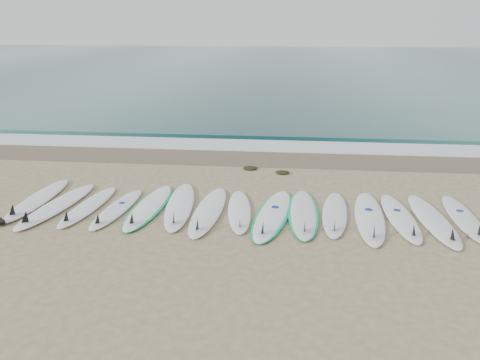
{
  "coord_description": "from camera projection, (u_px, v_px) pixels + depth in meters",
  "views": [
    {
      "loc": [
        0.92,
        -9.44,
        4.06
      ],
      "look_at": [
        -0.11,
        0.94,
        0.4
      ],
      "focal_mm": 35.0,
      "sensor_mm": 36.0,
      "label": 1
    }
  ],
  "objects": [
    {
      "name": "surfboard_14",
      "position": [
        464.0,
        218.0,
        9.81
      ],
      "size": [
        0.61,
        2.56,
        0.33
      ],
      "rotation": [
        0.0,
        0.0,
        -0.03
      ],
      "color": "silver",
      "rests_on": "ground"
    },
    {
      "name": "wave_crest",
      "position": [
        260.0,
        134.0,
        16.85
      ],
      "size": [
        120.0,
        1.0,
        0.1
      ],
      "primitive_type": "cube",
      "color": "#225653",
      "rests_on": "ground"
    },
    {
      "name": "ground",
      "position": [
        241.0,
        211.0,
        10.29
      ],
      "size": [
        120.0,
        120.0,
        0.0
      ],
      "primitive_type": "plane",
      "color": "#9A8764"
    },
    {
      "name": "surfboard_9",
      "position": [
        303.0,
        213.0,
        10.05
      ],
      "size": [
        0.68,
        2.76,
        0.35
      ],
      "rotation": [
        0.0,
        0.0,
        -0.0
      ],
      "color": "silver",
      "rests_on": "ground"
    },
    {
      "name": "surfboard_3",
      "position": [
        116.0,
        209.0,
        10.27
      ],
      "size": [
        0.75,
        2.44,
        0.31
      ],
      "rotation": [
        0.0,
        0.0,
        -0.11
      ],
      "color": "white",
      "rests_on": "ground"
    },
    {
      "name": "foam_band",
      "position": [
        257.0,
        146.0,
        15.45
      ],
      "size": [
        120.0,
        1.4,
        0.04
      ],
      "primitive_type": "cube",
      "color": "silver",
      "rests_on": "ground"
    },
    {
      "name": "seaweed_far",
      "position": [
        283.0,
        172.0,
        12.75
      ],
      "size": [
        0.39,
        0.3,
        0.08
      ],
      "primitive_type": "ellipsoid",
      "color": "black",
      "rests_on": "ground"
    },
    {
      "name": "ocean",
      "position": [
        277.0,
        65.0,
        40.81
      ],
      "size": [
        120.0,
        55.0,
        0.03
      ],
      "primitive_type": "cube",
      "color": "#225653",
      "rests_on": "ground"
    },
    {
      "name": "surfboard_12",
      "position": [
        401.0,
        218.0,
        9.82
      ],
      "size": [
        0.65,
        2.65,
        0.34
      ],
      "rotation": [
        0.0,
        0.0,
        0.04
      ],
      "color": "white",
      "rests_on": "ground"
    },
    {
      "name": "surfboard_6",
      "position": [
        208.0,
        212.0,
        10.12
      ],
      "size": [
        0.72,
        2.86,
        0.36
      ],
      "rotation": [
        0.0,
        0.0,
        -0.05
      ],
      "color": "white",
      "rests_on": "ground"
    },
    {
      "name": "surfboard_7",
      "position": [
        239.0,
        211.0,
        10.16
      ],
      "size": [
        0.77,
        2.47,
        0.31
      ],
      "rotation": [
        0.0,
        0.0,
        0.11
      ],
      "color": "white",
      "rests_on": "ground"
    },
    {
      "name": "wet_sand_band",
      "position": [
        254.0,
        158.0,
        14.14
      ],
      "size": [
        120.0,
        1.8,
        0.01
      ],
      "primitive_type": "cube",
      "color": "brown",
      "rests_on": "ground"
    },
    {
      "name": "surfboard_10",
      "position": [
        335.0,
        214.0,
        10.01
      ],
      "size": [
        0.8,
        2.59,
        0.33
      ],
      "rotation": [
        0.0,
        0.0,
        -0.11
      ],
      "color": "white",
      "rests_on": "ground"
    },
    {
      "name": "surfboard_13",
      "position": [
        434.0,
        220.0,
        9.68
      ],
      "size": [
        0.74,
        2.83,
        0.36
      ],
      "rotation": [
        0.0,
        0.0,
        0.06
      ],
      "color": "white",
      "rests_on": "ground"
    },
    {
      "name": "surfboard_11",
      "position": [
        370.0,
        218.0,
        9.81
      ],
      "size": [
        0.85,
        2.94,
        0.37
      ],
      "rotation": [
        0.0,
        0.0,
        -0.09
      ],
      "color": "white",
      "rests_on": "ground"
    },
    {
      "name": "surfboard_5",
      "position": [
        179.0,
        206.0,
        10.41
      ],
      "size": [
        0.89,
        2.91,
        0.37
      ],
      "rotation": [
        0.0,
        0.0,
        0.1
      ],
      "color": "white",
      "rests_on": "ground"
    },
    {
      "name": "surfboard_2",
      "position": [
        87.0,
        207.0,
        10.4
      ],
      "size": [
        0.75,
        2.52,
        0.32
      ],
      "rotation": [
        0.0,
        0.0,
        -0.1
      ],
      "color": "white",
      "rests_on": "ground"
    },
    {
      "name": "surfboard_8",
      "position": [
        272.0,
        215.0,
        9.98
      ],
      "size": [
        1.14,
        2.99,
        0.37
      ],
      "rotation": [
        0.0,
        0.0,
        -0.15
      ],
      "color": "white",
      "rests_on": "ground"
    },
    {
      "name": "seaweed_near",
      "position": [
        250.0,
        168.0,
        13.11
      ],
      "size": [
        0.41,
        0.32,
        0.08
      ],
      "primitive_type": "ellipsoid",
      "color": "black",
      "rests_on": "ground"
    },
    {
      "name": "surfboard_0",
      "position": [
        37.0,
        200.0,
        10.78
      ],
      "size": [
        0.63,
        2.77,
        0.35
      ],
      "rotation": [
        0.0,
        0.0,
        -0.02
      ],
      "color": "white",
      "rests_on": "ground"
    },
    {
      "name": "surfboard_4",
      "position": [
        148.0,
        207.0,
        10.39
      ],
      "size": [
        0.82,
        2.78,
        0.35
      ],
      "rotation": [
        0.0,
        0.0,
        -0.06
      ],
      "color": "white",
      "rests_on": "ground"
    },
    {
      "name": "surfboard_1",
      "position": [
        55.0,
        206.0,
        10.41
      ],
      "size": [
        1.03,
        2.91,
        0.36
      ],
      "rotation": [
        0.0,
        0.0,
        -0.16
      ],
      "color": "white",
      "rests_on": "ground"
    }
  ]
}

